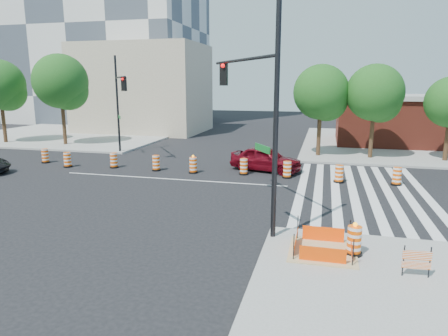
{
  "coord_description": "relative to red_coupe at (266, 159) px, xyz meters",
  "views": [
    {
      "loc": [
        8.86,
        -21.91,
        5.71
      ],
      "look_at": [
        3.93,
        -2.43,
        1.4
      ],
      "focal_mm": 32.0,
      "sensor_mm": 36.0,
      "label": 1
    }
  ],
  "objects": [
    {
      "name": "barricade",
      "position": [
        6.44,
        -13.82,
        -0.13
      ],
      "size": [
        0.81,
        0.09,
        0.95
      ],
      "rotation": [
        0.0,
        0.0,
        0.07
      ],
      "color": "#F65505",
      "rests_on": "ground"
    },
    {
      "name": "sidewalk_ne",
      "position": [
        12.79,
        14.29,
        -0.72
      ],
      "size": [
        22.0,
        22.0,
        0.15
      ],
      "primitive_type": "cube",
      "color": "gray",
      "rests_on": "ground"
    },
    {
      "name": "median_drum_4",
      "position": [
        -4.43,
        -1.78,
        -0.31
      ],
      "size": [
        0.6,
        0.6,
        1.18
      ],
      "color": "black",
      "rests_on": "ground"
    },
    {
      "name": "sidewalk_nw",
      "position": [
        -23.21,
        14.29,
        -0.72
      ],
      "size": [
        22.0,
        22.0,
        0.15
      ],
      "primitive_type": "cube",
      "color": "gray",
      "rests_on": "ground"
    },
    {
      "name": "median_drum_7",
      "position": [
        4.6,
        -2.07,
        -0.32
      ],
      "size": [
        0.6,
        0.6,
        1.02
      ],
      "color": "black",
      "rests_on": "ground"
    },
    {
      "name": "red_coupe",
      "position": [
        0.0,
        0.0,
        0.0
      ],
      "size": [
        5.0,
        3.01,
        1.59
      ],
      "primitive_type": "imported",
      "rotation": [
        0.0,
        0.0,
        1.31
      ],
      "color": "#5E0813",
      "rests_on": "ground"
    },
    {
      "name": "signal_pole_se",
      "position": [
        1.01,
        -10.26,
        4.31
      ],
      "size": [
        3.66,
        5.31,
        8.34
      ],
      "rotation": [
        0.0,
        0.0,
        2.17
      ],
      "color": "black",
      "rests_on": "ground"
    },
    {
      "name": "crosswalk_east",
      "position": [
        5.74,
        -3.71,
        -0.79
      ],
      "size": [
        6.75,
        13.5,
        0.01
      ],
      "color": "silver",
      "rests_on": "ground"
    },
    {
      "name": "tree_north_d",
      "position": [
        7.13,
        5.98,
        3.95
      ],
      "size": [
        4.16,
        4.16,
        7.07
      ],
      "color": "#382314",
      "rests_on": "ground"
    },
    {
      "name": "median_drum_5",
      "position": [
        -1.19,
        -1.42,
        -0.32
      ],
      "size": [
        0.6,
        0.6,
        1.02
      ],
      "color": "black",
      "rests_on": "ground"
    },
    {
      "name": "signal_pole_nw",
      "position": [
        -11.81,
        2.59,
        3.91
      ],
      "size": [
        3.42,
        4.84,
        7.67
      ],
      "rotation": [
        0.0,
        0.0,
        -0.96
      ],
      "color": "black",
      "rests_on": "ground"
    },
    {
      "name": "tree_north_a",
      "position": [
        -25.78,
        5.92,
        4.46
      ],
      "size": [
        4.6,
        4.6,
        7.83
      ],
      "color": "#382314",
      "rests_on": "ground"
    },
    {
      "name": "median_drum_8",
      "position": [
        7.76,
        -1.91,
        -0.32
      ],
      "size": [
        0.6,
        0.6,
        1.02
      ],
      "color": "black",
      "rests_on": "ground"
    },
    {
      "name": "tree_north_c",
      "position": [
        3.28,
        6.03,
        3.96
      ],
      "size": [
        4.17,
        4.17,
        7.09
      ],
      "color": "#382314",
      "rests_on": "ground"
    },
    {
      "name": "tree_north_b",
      "position": [
        -19.48,
        6.22,
        4.74
      ],
      "size": [
        4.85,
        4.85,
        8.24
      ],
      "color": "#382314",
      "rests_on": "ground"
    },
    {
      "name": "median_drum_3",
      "position": [
        -7.02,
        -1.72,
        -0.32
      ],
      "size": [
        0.6,
        0.6,
        1.02
      ],
      "color": "black",
      "rests_on": "ground"
    },
    {
      "name": "median_drum_0",
      "position": [
        -15.9,
        -1.24,
        -0.32
      ],
      "size": [
        0.6,
        0.6,
        1.02
      ],
      "color": "black",
      "rests_on": "ground"
    },
    {
      "name": "ground",
      "position": [
        -5.21,
        -3.71,
        -0.8
      ],
      "size": [
        120.0,
        120.0,
        0.0
      ],
      "primitive_type": "plane",
      "color": "black",
      "rests_on": "ground"
    },
    {
      "name": "lane_centerline",
      "position": [
        -5.21,
        -3.71,
        -0.79
      ],
      "size": [
        14.0,
        0.12,
        0.01
      ],
      "primitive_type": "cube",
      "color": "silver",
      "rests_on": "ground"
    },
    {
      "name": "beige_midrise",
      "position": [
        -17.21,
        18.29,
        4.2
      ],
      "size": [
        14.0,
        10.0,
        10.0
      ],
      "primitive_type": "cube",
      "color": "tan",
      "rests_on": "ground"
    },
    {
      "name": "median_drum_6",
      "position": [
        1.56,
        -1.67,
        -0.32
      ],
      "size": [
        0.6,
        0.6,
        1.02
      ],
      "color": "black",
      "rests_on": "ground"
    },
    {
      "name": "median_drum_2",
      "position": [
        -10.21,
        -1.57,
        -0.32
      ],
      "size": [
        0.6,
        0.6,
        1.02
      ],
      "color": "black",
      "rests_on": "ground"
    },
    {
      "name": "brick_storefront",
      "position": [
        12.79,
        14.29,
        1.52
      ],
      "size": [
        16.5,
        8.5,
        4.6
      ],
      "color": "maroon",
      "rests_on": "ground"
    },
    {
      "name": "median_drum_1",
      "position": [
        -13.4,
        -2.17,
        -0.32
      ],
      "size": [
        0.6,
        0.6,
        1.02
      ],
      "color": "black",
      "rests_on": "ground"
    },
    {
      "name": "pit_drum",
      "position": [
        4.78,
        -12.67,
        -0.18
      ],
      "size": [
        0.57,
        0.57,
        1.12
      ],
      "color": "black",
      "rests_on": "ground"
    },
    {
      "name": "excavation_pit",
      "position": [
        3.79,
        -12.71,
        -0.57
      ],
      "size": [
        2.2,
        2.2,
        0.9
      ],
      "color": "tan",
      "rests_on": "ground"
    }
  ]
}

